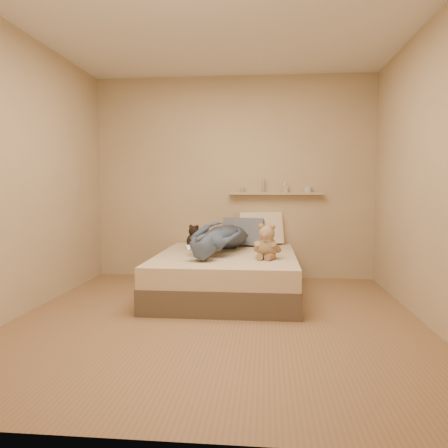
# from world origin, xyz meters

# --- Properties ---
(room) EXTENTS (3.80, 3.80, 3.80)m
(room) POSITION_xyz_m (0.00, 0.00, 1.30)
(room) COLOR #8C6848
(room) RESTS_ON ground
(bed) EXTENTS (1.50, 1.90, 0.45)m
(bed) POSITION_xyz_m (0.00, 0.93, 0.22)
(bed) COLOR brown
(bed) RESTS_ON floor
(game_console) EXTENTS (0.17, 0.12, 0.05)m
(game_console) POSITION_xyz_m (-0.27, 0.41, 0.59)
(game_console) COLOR silver
(game_console) RESTS_ON bed
(teddy_bear) EXTENTS (0.29, 0.29, 0.36)m
(teddy_bear) POSITION_xyz_m (0.44, 0.63, 0.60)
(teddy_bear) COLOR #997D54
(teddy_bear) RESTS_ON bed
(dark_plush) EXTENTS (0.19, 0.19, 0.29)m
(dark_plush) POSITION_xyz_m (-0.41, 1.26, 0.57)
(dark_plush) COLOR black
(dark_plush) RESTS_ON bed
(pillow_cream) EXTENTS (0.60, 0.42, 0.43)m
(pillow_cream) POSITION_xyz_m (0.36, 1.76, 0.65)
(pillow_cream) COLOR beige
(pillow_cream) RESTS_ON bed
(pillow_grey) EXTENTS (0.53, 0.29, 0.36)m
(pillow_grey) POSITION_xyz_m (0.15, 1.62, 0.62)
(pillow_grey) COLOR slate
(pillow_grey) RESTS_ON bed
(person) EXTENTS (0.80, 1.54, 0.35)m
(person) POSITION_xyz_m (-0.08, 1.03, 0.63)
(person) COLOR #3F4A64
(person) RESTS_ON bed
(wall_shelf) EXTENTS (1.20, 0.12, 0.03)m
(wall_shelf) POSITION_xyz_m (0.55, 1.84, 1.10)
(wall_shelf) COLOR tan
(wall_shelf) RESTS_ON wall_back
(shelf_bottles) EXTENTS (0.91, 0.10, 0.16)m
(shelf_bottles) POSITION_xyz_m (0.67, 1.84, 1.17)
(shelf_bottles) COLOR #9E9588
(shelf_bottles) RESTS_ON wall_shelf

